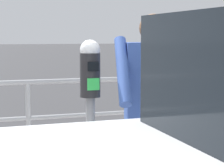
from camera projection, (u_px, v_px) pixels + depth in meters
The scene contains 3 objects.
parking_meter at pixel (90, 96), 3.30m from camera, with size 0.16×0.16×1.47m.
pedestrian_at_meter at pixel (153, 105), 3.42m from camera, with size 0.68×0.48×1.67m.
background_railing at pixel (28, 102), 5.07m from camera, with size 24.06×0.06×0.98m.
Camera 1 is at (-0.63, -2.62, 1.64)m, focal length 69.04 mm.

